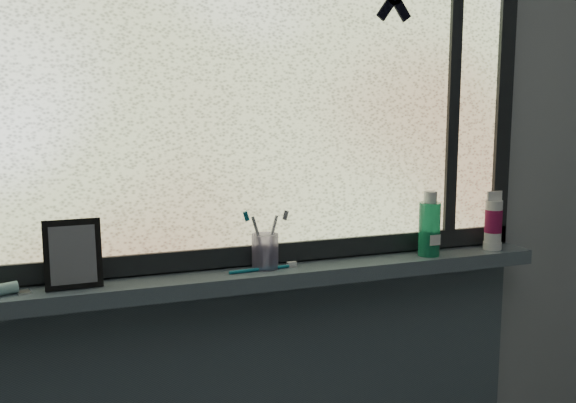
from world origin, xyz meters
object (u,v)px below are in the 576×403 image
(mouthwash_bottle, at_px, (429,224))
(vanity_mirror, at_px, (73,254))
(cream_tube, at_px, (493,218))
(toothbrush_cup, at_px, (265,251))

(mouthwash_bottle, bearing_deg, vanity_mirror, 179.22)
(vanity_mirror, xyz_separation_m, cream_tube, (1.16, -0.01, 0.01))
(toothbrush_cup, height_order, mouthwash_bottle, mouthwash_bottle)
(mouthwash_bottle, bearing_deg, cream_tube, 0.69)
(vanity_mirror, distance_m, toothbrush_cup, 0.47)
(vanity_mirror, distance_m, mouthwash_bottle, 0.94)
(vanity_mirror, height_order, toothbrush_cup, vanity_mirror)
(toothbrush_cup, distance_m, cream_tube, 0.69)
(toothbrush_cup, xyz_separation_m, cream_tube, (0.69, -0.02, 0.05))
(toothbrush_cup, relative_size, mouthwash_bottle, 0.60)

